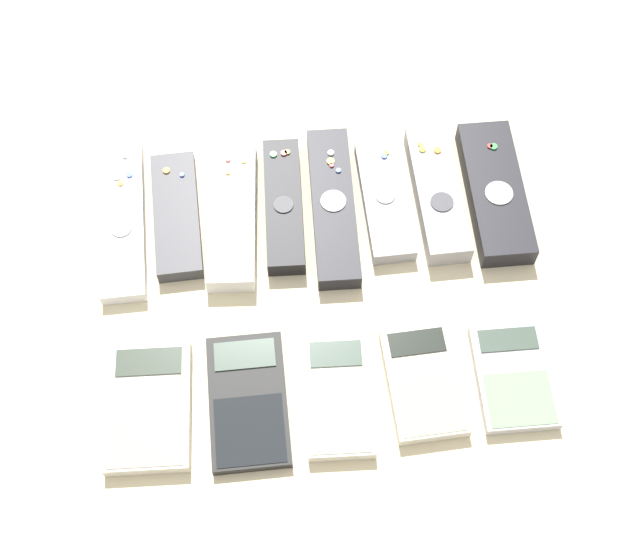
{
  "coord_description": "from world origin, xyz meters",
  "views": [
    {
      "loc": [
        -0.04,
        -0.41,
        0.85
      ],
      "look_at": [
        0.0,
        0.03,
        0.01
      ],
      "focal_mm": 50.0,
      "sensor_mm": 36.0,
      "label": 1
    }
  ],
  "objects_px": {
    "remote_7": "(495,192)",
    "calculator_1": "(248,401)",
    "remote_2": "(232,213)",
    "remote_4": "(333,206)",
    "remote_0": "(123,221)",
    "remote_5": "(385,200)",
    "remote_6": "(437,194)",
    "calculator_2": "(338,397)",
    "calculator_0": "(149,407)",
    "calculator_4": "(514,377)",
    "remote_3": "(284,206)",
    "calculator_3": "(424,382)",
    "remote_1": "(177,215)"
  },
  "relations": [
    {
      "from": "remote_1",
      "to": "remote_2",
      "type": "xyz_separation_m",
      "value": [
        0.06,
        -0.0,
        0.0
      ]
    },
    {
      "from": "remote_5",
      "to": "remote_6",
      "type": "distance_m",
      "value": 0.06
    },
    {
      "from": "remote_2",
      "to": "calculator_2",
      "type": "distance_m",
      "value": 0.24
    },
    {
      "from": "remote_4",
      "to": "remote_7",
      "type": "bearing_deg",
      "value": 1.6
    },
    {
      "from": "remote_5",
      "to": "remote_6",
      "type": "relative_size",
      "value": 0.9
    },
    {
      "from": "remote_5",
      "to": "remote_4",
      "type": "bearing_deg",
      "value": -177.64
    },
    {
      "from": "calculator_2",
      "to": "remote_6",
      "type": "bearing_deg",
      "value": 61.58
    },
    {
      "from": "remote_1",
      "to": "remote_0",
      "type": "bearing_deg",
      "value": 178.27
    },
    {
      "from": "calculator_4",
      "to": "calculator_1",
      "type": "bearing_deg",
      "value": -179.38
    },
    {
      "from": "remote_4",
      "to": "remote_0",
      "type": "bearing_deg",
      "value": -179.84
    },
    {
      "from": "remote_2",
      "to": "calculator_0",
      "type": "relative_size",
      "value": 1.39
    },
    {
      "from": "remote_7",
      "to": "calculator_0",
      "type": "bearing_deg",
      "value": -150.76
    },
    {
      "from": "remote_6",
      "to": "calculator_2",
      "type": "relative_size",
      "value": 1.31
    },
    {
      "from": "remote_0",
      "to": "remote_2",
      "type": "height_order",
      "value": "remote_2"
    },
    {
      "from": "remote_4",
      "to": "calculator_1",
      "type": "relative_size",
      "value": 1.4
    },
    {
      "from": "remote_0",
      "to": "remote_7",
      "type": "xyz_separation_m",
      "value": [
        0.42,
        -0.0,
        0.01
      ]
    },
    {
      "from": "remote_2",
      "to": "remote_6",
      "type": "distance_m",
      "value": 0.23
    },
    {
      "from": "remote_5",
      "to": "calculator_0",
      "type": "relative_size",
      "value": 1.13
    },
    {
      "from": "calculator_3",
      "to": "calculator_4",
      "type": "xyz_separation_m",
      "value": [
        0.09,
        -0.0,
        -0.0
      ]
    },
    {
      "from": "calculator_4",
      "to": "remote_3",
      "type": "bearing_deg",
      "value": 134.61
    },
    {
      "from": "calculator_0",
      "to": "remote_2",
      "type": "bearing_deg",
      "value": 68.75
    },
    {
      "from": "remote_0",
      "to": "remote_6",
      "type": "xyz_separation_m",
      "value": [
        0.35,
        0.0,
        0.01
      ]
    },
    {
      "from": "remote_1",
      "to": "remote_4",
      "type": "bearing_deg",
      "value": -4.02
    },
    {
      "from": "calculator_2",
      "to": "remote_3",
      "type": "bearing_deg",
      "value": 101.64
    },
    {
      "from": "calculator_2",
      "to": "calculator_3",
      "type": "bearing_deg",
      "value": 7.01
    },
    {
      "from": "remote_1",
      "to": "calculator_2",
      "type": "height_order",
      "value": "remote_1"
    },
    {
      "from": "remote_6",
      "to": "calculator_4",
      "type": "distance_m",
      "value": 0.23
    },
    {
      "from": "remote_1",
      "to": "calculator_4",
      "type": "height_order",
      "value": "remote_1"
    },
    {
      "from": "remote_0",
      "to": "calculator_0",
      "type": "distance_m",
      "value": 0.22
    },
    {
      "from": "calculator_1",
      "to": "calculator_4",
      "type": "height_order",
      "value": "calculator_4"
    },
    {
      "from": "calculator_1",
      "to": "remote_6",
      "type": "bearing_deg",
      "value": 44.17
    },
    {
      "from": "calculator_0",
      "to": "calculator_1",
      "type": "height_order",
      "value": "calculator_0"
    },
    {
      "from": "calculator_1",
      "to": "remote_4",
      "type": "bearing_deg",
      "value": 63.24
    },
    {
      "from": "remote_0",
      "to": "remote_4",
      "type": "height_order",
      "value": "remote_4"
    },
    {
      "from": "remote_7",
      "to": "calculator_1",
      "type": "height_order",
      "value": "remote_7"
    },
    {
      "from": "remote_2",
      "to": "calculator_1",
      "type": "xyz_separation_m",
      "value": [
        0.01,
        -0.22,
        -0.01
      ]
    },
    {
      "from": "remote_5",
      "to": "calculator_4",
      "type": "bearing_deg",
      "value": -66.3
    },
    {
      "from": "remote_2",
      "to": "calculator_0",
      "type": "xyz_separation_m",
      "value": [
        -0.09,
        -0.22,
        -0.0
      ]
    },
    {
      "from": "remote_0",
      "to": "remote_2",
      "type": "bearing_deg",
      "value": -3.15
    },
    {
      "from": "remote_2",
      "to": "remote_7",
      "type": "relative_size",
      "value": 1.07
    },
    {
      "from": "remote_2",
      "to": "calculator_4",
      "type": "bearing_deg",
      "value": -34.67
    },
    {
      "from": "remote_4",
      "to": "calculator_1",
      "type": "distance_m",
      "value": 0.24
    },
    {
      "from": "remote_0",
      "to": "calculator_1",
      "type": "height_order",
      "value": "remote_0"
    },
    {
      "from": "remote_6",
      "to": "calculator_4",
      "type": "height_order",
      "value": "remote_6"
    },
    {
      "from": "remote_6",
      "to": "calculator_1",
      "type": "relative_size",
      "value": 1.2
    },
    {
      "from": "remote_5",
      "to": "calculator_1",
      "type": "relative_size",
      "value": 1.08
    },
    {
      "from": "remote_3",
      "to": "remote_7",
      "type": "relative_size",
      "value": 0.95
    },
    {
      "from": "calculator_2",
      "to": "calculator_0",
      "type": "bearing_deg",
      "value": -179.74
    },
    {
      "from": "remote_4",
      "to": "remote_5",
      "type": "relative_size",
      "value": 1.3
    },
    {
      "from": "remote_2",
      "to": "remote_3",
      "type": "height_order",
      "value": "remote_2"
    }
  ]
}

